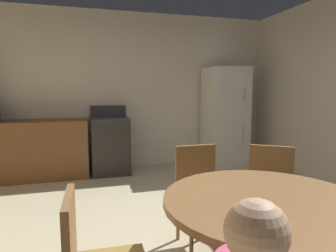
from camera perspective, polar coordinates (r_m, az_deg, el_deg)
name	(u,v)px	position (r m, az deg, el deg)	size (l,w,h in m)	color
ground_plane	(166,250)	(2.72, -0.48, -23.06)	(14.00, 14.00, 0.00)	beige
wall_back	(122,91)	(5.26, -9.02, 6.78)	(5.69, 0.12, 2.70)	silver
kitchen_counter	(22,150)	(5.00, -26.51, -4.27)	(1.94, 0.60, 0.90)	brown
oven_range	(110,145)	(4.92, -11.20, -3.62)	(0.60, 0.60, 1.10)	#2D2B28
refrigerator	(225,117)	(5.37, 10.99, 1.71)	(0.68, 0.68, 1.76)	white
dining_table	(265,225)	(1.85, 18.40, -17.82)	(1.17, 1.17, 0.76)	olive
chair_northeast	(270,189)	(2.77, 19.21, -11.59)	(0.56, 0.56, 0.87)	olive
chair_north	(200,189)	(2.65, 6.27, -12.02)	(0.41, 0.41, 0.87)	olive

